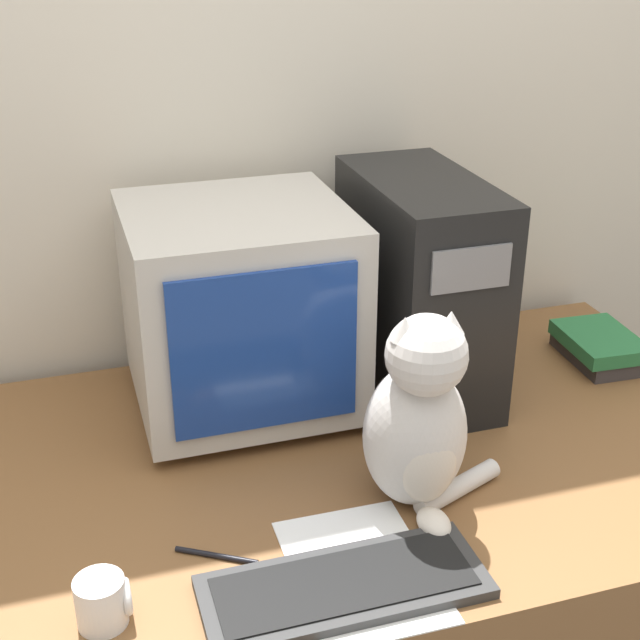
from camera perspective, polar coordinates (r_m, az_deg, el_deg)
The scene contains 10 objects.
wall_back at distance 1.95m, azimuth -2.91°, elevation 12.37°, with size 7.00×0.05×2.50m.
desk at distance 1.92m, azimuth 1.90°, elevation -17.81°, with size 1.58×0.92×0.76m.
crt_monitor at distance 1.73m, azimuth -5.16°, elevation 0.76°, with size 0.42×0.41×0.41m.
computer_tower at distance 1.81m, azimuth 6.33°, elevation 2.17°, with size 0.22×0.44×0.45m.
keyboard at distance 1.38m, azimuth 1.56°, elevation -16.68°, with size 0.43×0.17×0.02m.
cat at distance 1.47m, azimuth 6.37°, elevation -6.46°, with size 0.26×0.22×0.36m.
book_stack at distance 2.07m, azimuth 17.48°, elevation -1.65°, with size 0.16×0.21×0.07m.
pen at distance 1.45m, azimuth -6.65°, elevation -14.75°, with size 0.12×0.08×0.01m.
paper_sheet at distance 1.42m, azimuth 2.66°, elevation -15.69°, with size 0.21×0.30×0.00m.
mug at distance 1.35m, azimuth -13.72°, elevation -17.10°, with size 0.08×0.07×0.08m.
Camera 1 is at (-0.47, -0.85, 1.69)m, focal length 50.00 mm.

